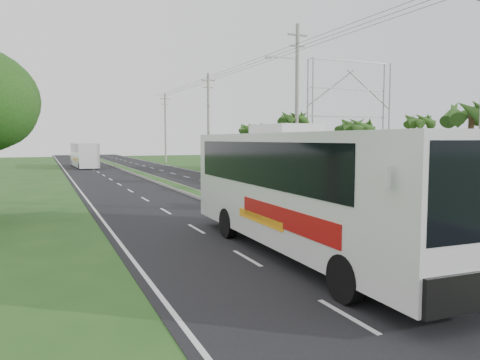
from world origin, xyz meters
name	(u,v)px	position (x,y,z in m)	size (l,w,h in m)	color
ground	(344,248)	(0.00, 0.00, 0.00)	(180.00, 180.00, 0.00)	#244C1C
road_asphalt	(179,189)	(0.00, 20.00, 0.01)	(14.00, 160.00, 0.02)	black
median_strip	(179,188)	(0.00, 20.00, 0.10)	(1.20, 160.00, 0.18)	gray
lane_edge_left	(82,193)	(-6.70, 20.00, 0.00)	(0.12, 160.00, 0.01)	silver
lane_edge_right	(263,185)	(6.70, 20.00, 0.00)	(0.12, 160.00, 0.01)	silver
shop_mid	(328,159)	(14.00, 22.00, 1.86)	(7.60, 10.60, 3.67)	tan
shop_far	(260,154)	(14.00, 36.00, 1.93)	(8.60, 11.60, 3.82)	tan
palm_verge_a	(472,114)	(9.00, 3.00, 4.74)	(2.40, 2.40, 5.45)	#473321
palm_verge_b	(356,127)	(9.40, 12.00, 4.36)	(2.40, 2.40, 5.05)	#473321
palm_verge_c	(294,119)	(8.80, 19.00, 5.12)	(2.40, 2.40, 5.85)	#473321
palm_verge_d	(251,129)	(9.30, 28.00, 4.55)	(2.40, 2.40, 5.25)	#473321
palm_behind_shop	(420,121)	(17.50, 15.00, 4.93)	(2.40, 2.40, 5.65)	#473321
utility_pole_b	(296,103)	(8.47, 18.00, 6.26)	(3.20, 0.28, 12.00)	gray
utility_pole_c	(208,121)	(8.50, 38.00, 5.67)	(1.60, 0.28, 11.00)	gray
utility_pole_d	(165,127)	(8.50, 58.00, 5.42)	(1.60, 0.28, 10.50)	gray
billboard_lattice	(350,109)	(22.00, 30.00, 6.82)	(10.18, 1.18, 12.07)	gray
coach_bus_main	(302,184)	(-1.80, -0.31, 2.23)	(2.86, 12.60, 4.06)	silver
coach_bus_far	(84,154)	(-4.10, 49.88, 1.76)	(2.67, 10.73, 3.11)	silver
motorcyclist	(261,203)	(-0.31, 5.66, 0.80)	(1.90, 0.74, 2.26)	black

